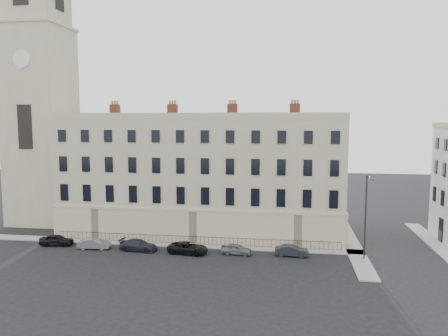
{
  "coord_description": "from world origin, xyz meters",
  "views": [
    {
      "loc": [
        5.24,
        -44.6,
        15.11
      ],
      "look_at": [
        -2.81,
        10.0,
        8.84
      ],
      "focal_mm": 35.0,
      "sensor_mm": 36.0,
      "label": 1
    }
  ],
  "objects_px": {
    "car_c": "(138,245)",
    "car_f": "(292,251)",
    "car_d": "(188,248)",
    "car_b": "(94,244)",
    "streetlamp": "(366,214)",
    "car_a": "(57,240)",
    "car_e": "(236,249)"
  },
  "relations": [
    {
      "from": "car_a",
      "to": "car_e",
      "type": "relative_size",
      "value": 1.13
    },
    {
      "from": "car_f",
      "to": "streetlamp",
      "type": "distance_m",
      "value": 8.92
    },
    {
      "from": "car_a",
      "to": "streetlamp",
      "type": "bearing_deg",
      "value": -96.63
    },
    {
      "from": "car_b",
      "to": "car_e",
      "type": "relative_size",
      "value": 1.07
    },
    {
      "from": "car_d",
      "to": "car_e",
      "type": "distance_m",
      "value": 5.46
    },
    {
      "from": "streetlamp",
      "to": "car_c",
      "type": "bearing_deg",
      "value": -167.04
    },
    {
      "from": "car_b",
      "to": "car_d",
      "type": "distance_m",
      "value": 11.21
    },
    {
      "from": "car_c",
      "to": "streetlamp",
      "type": "height_order",
      "value": "streetlamp"
    },
    {
      "from": "car_c",
      "to": "car_e",
      "type": "relative_size",
      "value": 1.28
    },
    {
      "from": "car_a",
      "to": "car_f",
      "type": "distance_m",
      "value": 27.83
    },
    {
      "from": "car_a",
      "to": "car_c",
      "type": "relative_size",
      "value": 0.89
    },
    {
      "from": "car_e",
      "to": "car_d",
      "type": "bearing_deg",
      "value": 100.71
    },
    {
      "from": "car_b",
      "to": "streetlamp",
      "type": "relative_size",
      "value": 0.41
    },
    {
      "from": "car_d",
      "to": "car_e",
      "type": "xyz_separation_m",
      "value": [
        5.44,
        0.48,
        -0.04
      ]
    },
    {
      "from": "car_b",
      "to": "car_c",
      "type": "relative_size",
      "value": 0.84
    },
    {
      "from": "car_c",
      "to": "car_d",
      "type": "xyz_separation_m",
      "value": [
        5.88,
        -0.22,
        -0.01
      ]
    },
    {
      "from": "car_d",
      "to": "car_f",
      "type": "height_order",
      "value": "car_d"
    },
    {
      "from": "car_a",
      "to": "car_b",
      "type": "height_order",
      "value": "car_a"
    },
    {
      "from": "car_a",
      "to": "car_c",
      "type": "bearing_deg",
      "value": -99.36
    },
    {
      "from": "car_b",
      "to": "streetlamp",
      "type": "xyz_separation_m",
      "value": [
        30.49,
        0.43,
        4.43
      ]
    },
    {
      "from": "car_d",
      "to": "streetlamp",
      "type": "bearing_deg",
      "value": -80.59
    },
    {
      "from": "car_c",
      "to": "car_d",
      "type": "height_order",
      "value": "car_c"
    },
    {
      "from": "car_c",
      "to": "car_f",
      "type": "distance_m",
      "value": 17.44
    },
    {
      "from": "car_f",
      "to": "car_d",
      "type": "bearing_deg",
      "value": 96.77
    },
    {
      "from": "car_d",
      "to": "car_e",
      "type": "bearing_deg",
      "value": -77.26
    },
    {
      "from": "car_a",
      "to": "car_d",
      "type": "relative_size",
      "value": 0.86
    },
    {
      "from": "streetlamp",
      "to": "car_b",
      "type": "bearing_deg",
      "value": -167.01
    },
    {
      "from": "car_b",
      "to": "car_d",
      "type": "xyz_separation_m",
      "value": [
        11.21,
        -0.13,
        0.02
      ]
    },
    {
      "from": "car_b",
      "to": "car_f",
      "type": "bearing_deg",
      "value": -93.51
    },
    {
      "from": "streetlamp",
      "to": "car_f",
      "type": "bearing_deg",
      "value": -169.07
    },
    {
      "from": "car_c",
      "to": "car_d",
      "type": "relative_size",
      "value": 0.97
    },
    {
      "from": "car_a",
      "to": "car_b",
      "type": "relative_size",
      "value": 1.06
    }
  ]
}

